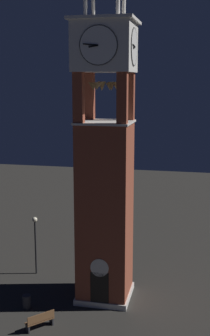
# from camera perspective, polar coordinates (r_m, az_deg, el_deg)

# --- Properties ---
(ground) EXTENTS (80.00, 80.00, 0.00)m
(ground) POSITION_cam_1_polar(r_m,az_deg,el_deg) (28.84, 0.00, -16.23)
(ground) COLOR #2A2925
(clock_tower) EXTENTS (3.62, 3.62, 20.05)m
(clock_tower) POSITION_cam_1_polar(r_m,az_deg,el_deg) (26.04, -0.00, 0.51)
(clock_tower) COLOR brown
(clock_tower) RESTS_ON ground
(park_bench) EXTENTS (1.41, 1.47, 0.95)m
(park_bench) POSITION_cam_1_polar(r_m,az_deg,el_deg) (25.60, -8.40, -18.95)
(park_bench) COLOR brown
(park_bench) RESTS_ON ground
(lamp_post) EXTENTS (0.36, 0.36, 4.13)m
(lamp_post) POSITION_cam_1_polar(r_m,az_deg,el_deg) (31.12, -9.02, -8.56)
(lamp_post) COLOR black
(lamp_post) RESTS_ON ground
(trash_bin) EXTENTS (0.52, 0.52, 0.80)m
(trash_bin) POSITION_cam_1_polar(r_m,az_deg,el_deg) (27.75, -10.09, -16.66)
(trash_bin) COLOR #2D2D33
(trash_bin) RESTS_ON ground
(shrub_near_entry) EXTENTS (0.98, 0.98, 1.06)m
(shrub_near_entry) POSITION_cam_1_polar(r_m,az_deg,el_deg) (31.77, 0.44, -12.47)
(shrub_near_entry) COLOR #234C28
(shrub_near_entry) RESTS_ON ground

